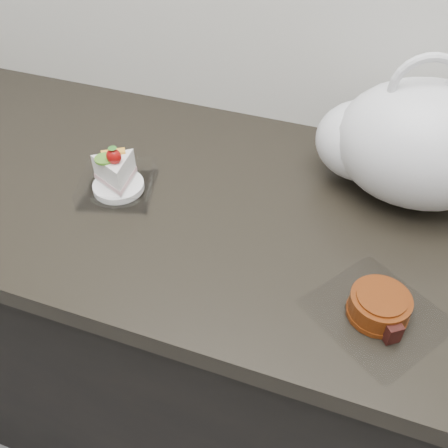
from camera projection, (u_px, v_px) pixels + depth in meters
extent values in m
cube|color=black|center=(245.00, 348.00, 1.25)|extent=(2.00, 0.60, 0.86)
cube|color=black|center=(251.00, 215.00, 0.94)|extent=(2.04, 0.64, 0.04)
cube|color=white|center=(119.00, 190.00, 0.96)|extent=(0.16, 0.16, 0.00)
cylinder|color=white|center=(119.00, 186.00, 0.95)|extent=(0.10, 0.10, 0.01)
ellipsoid|color=#B0110B|center=(114.00, 156.00, 0.89)|extent=(0.03, 0.02, 0.03)
cone|color=#2D7223|center=(113.00, 150.00, 0.88)|extent=(0.02, 0.02, 0.01)
cylinder|color=#59A22F|center=(104.00, 159.00, 0.90)|extent=(0.04, 0.04, 0.00)
cube|color=#FFAC30|center=(113.00, 152.00, 0.92)|extent=(0.05, 0.04, 0.00)
cube|color=white|center=(376.00, 314.00, 0.75)|extent=(0.24, 0.24, 0.00)
cylinder|color=maroon|center=(379.00, 306.00, 0.73)|extent=(0.12, 0.12, 0.04)
cylinder|color=maroon|center=(377.00, 312.00, 0.74)|extent=(0.12, 0.12, 0.01)
cylinder|color=maroon|center=(382.00, 297.00, 0.72)|extent=(0.10, 0.10, 0.00)
cube|color=black|center=(391.00, 331.00, 0.71)|extent=(0.03, 0.03, 0.03)
ellipsoid|color=white|center=(422.00, 145.00, 0.87)|extent=(0.31, 0.25, 0.23)
ellipsoid|color=white|center=(363.00, 141.00, 0.93)|extent=(0.18, 0.17, 0.15)
torus|color=white|center=(427.00, 89.00, 0.81)|extent=(0.12, 0.04, 0.12)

